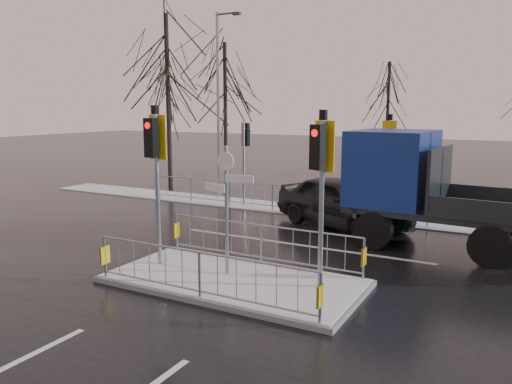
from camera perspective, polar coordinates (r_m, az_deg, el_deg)
The scene contains 12 objects.
ground at distance 11.96m, azimuth -2.57°, elevation -10.39°, with size 120.00×120.00×0.00m, color black.
snow_verge at distance 19.55m, azimuth 10.57°, elevation -2.57°, with size 30.00×2.00×0.04m, color silver.
lane_markings at distance 11.70m, azimuth -3.42°, elevation -10.85°, with size 8.00×11.38×0.01m.
traffic_island at distance 11.85m, azimuth -2.60°, elevation -8.59°, with size 6.00×3.04×4.15m.
far_kerb_fixtures at distance 18.80m, azimuth 11.03°, elevation 0.03°, with size 18.00×0.65×3.83m.
car_far_lane at distance 17.44m, azimuth 9.85°, elevation -1.15°, with size 2.07×5.14×1.75m, color black.
flatbed_truck at distance 15.54m, azimuth 18.96°, elevation 0.67°, with size 7.54×3.21×3.41m.
tree_near_a at distance 26.37m, azimuth -10.11°, elevation 13.86°, with size 4.75×4.75×8.97m.
tree_near_b at distance 26.10m, azimuth -3.55°, elevation 11.91°, with size 4.00×4.00×7.55m.
tree_near_c at distance 29.50m, azimuth -10.03°, elevation 10.27°, with size 3.50×3.50×6.61m.
tree_far_a at distance 32.58m, azimuth 14.89°, elevation 10.58°, with size 3.75×3.75×7.08m.
street_lamp_left at distance 22.71m, azimuth -4.20°, elevation 10.60°, with size 1.25×0.18×8.20m.
Camera 1 is at (5.83, -9.61, 4.09)m, focal length 35.00 mm.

